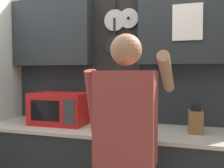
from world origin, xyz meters
TOP-DOWN VIEW (x-y plane):
  - back_wall_unit at (-0.00, 0.29)m, footprint 2.84×0.22m
  - microwave at (-0.47, 0.02)m, footprint 0.54×0.37m
  - knife_block at (0.79, 0.03)m, footprint 0.12×0.16m
  - utensil_crock at (0.12, 0.03)m, footprint 0.13×0.13m
  - person at (0.36, -0.60)m, footprint 0.54×0.62m

SIDE VIEW (x-z plane):
  - utensil_crock at x=0.12m, z-range 0.80..1.15m
  - person at x=0.36m, z-range 0.16..1.80m
  - knife_block at x=0.79m, z-range 0.86..1.13m
  - microwave at x=-0.47m, z-range 0.90..1.20m
  - back_wall_unit at x=0.00m, z-range 0.29..2.64m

